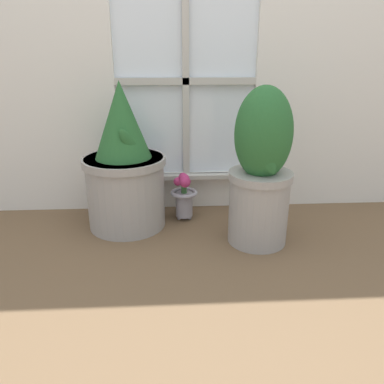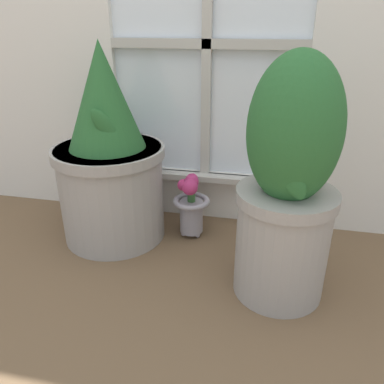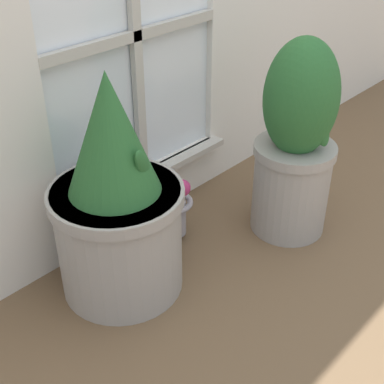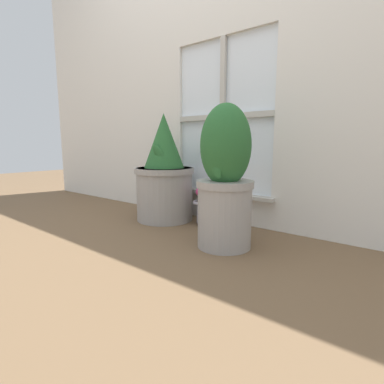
{
  "view_description": "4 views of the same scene",
  "coord_description": "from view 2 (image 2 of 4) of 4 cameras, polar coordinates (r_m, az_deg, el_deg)",
  "views": [
    {
      "loc": [
        -0.09,
        -1.47,
        0.88
      ],
      "look_at": [
        0.01,
        0.29,
        0.21
      ],
      "focal_mm": 35.0,
      "sensor_mm": 36.0,
      "label": 1
    },
    {
      "loc": [
        0.26,
        -0.87,
        0.8
      ],
      "look_at": [
        -0.0,
        0.36,
        0.23
      ],
      "focal_mm": 35.0,
      "sensor_mm": 36.0,
      "label": 2
    },
    {
      "loc": [
        -1.17,
        -0.73,
        1.24
      ],
      "look_at": [
        -0.06,
        0.3,
        0.27
      ],
      "focal_mm": 50.0,
      "sensor_mm": 36.0,
      "label": 3
    },
    {
      "loc": [
        1.16,
        -1.14,
        0.54
      ],
      "look_at": [
        -0.03,
        0.32,
        0.24
      ],
      "focal_mm": 28.0,
      "sensor_mm": 36.0,
      "label": 4
    }
  ],
  "objects": [
    {
      "name": "potted_plant_right",
      "position": [
        1.12,
        14.35,
        0.25
      ],
      "size": [
        0.3,
        0.3,
        0.74
      ],
      "color": "#9E9993",
      "rests_on": "ground_plane"
    },
    {
      "name": "ground_plane",
      "position": [
        1.21,
        -3.66,
        -16.95
      ],
      "size": [
        10.0,
        10.0,
        0.0
      ],
      "primitive_type": "plane",
      "color": "brown"
    },
    {
      "name": "potted_plant_left",
      "position": [
        1.46,
        -12.47,
        4.53
      ],
      "size": [
        0.42,
        0.42,
        0.75
      ],
      "color": "#9E9993",
      "rests_on": "ground_plane"
    },
    {
      "name": "flower_vase",
      "position": [
        1.48,
        -0.17,
        -1.86
      ],
      "size": [
        0.15,
        0.15,
        0.26
      ],
      "color": "#99939E",
      "rests_on": "ground_plane"
    }
  ]
}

